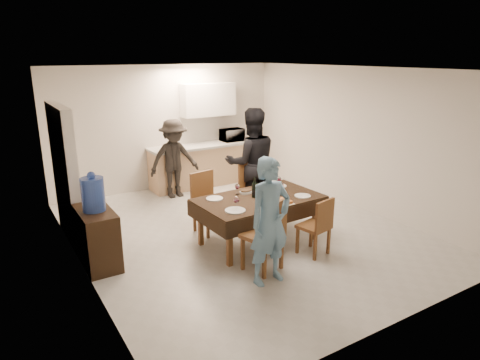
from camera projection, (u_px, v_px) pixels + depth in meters
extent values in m
cube|color=#B3B3AE|center=(241.00, 231.00, 7.04)|extent=(5.00, 6.00, 0.02)
cube|color=white|center=(242.00, 69.00, 6.30)|extent=(5.00, 6.00, 0.02)
cube|color=silver|center=(167.00, 127.00, 9.12)|extent=(5.00, 0.02, 2.60)
cube|color=silver|center=(402.00, 213.00, 4.23)|extent=(5.00, 0.02, 2.60)
cube|color=silver|center=(74.00, 178.00, 5.41)|extent=(0.02, 6.00, 2.60)
cube|color=silver|center=(356.00, 138.00, 7.93)|extent=(0.02, 6.00, 2.60)
cube|color=silver|center=(65.00, 174.00, 6.50)|extent=(0.15, 1.40, 2.10)
cube|color=tan|center=(200.00, 166.00, 9.41)|extent=(2.20, 0.60, 0.86)
cube|color=#ADAEA8|center=(200.00, 146.00, 9.28)|extent=(2.24, 0.64, 0.05)
cube|color=white|center=(208.00, 100.00, 9.27)|extent=(1.20, 0.34, 0.70)
cube|color=black|center=(259.00, 199.00, 6.46)|extent=(1.90, 1.16, 0.04)
cube|color=brown|center=(259.00, 221.00, 6.56)|extent=(0.07, 0.07, 0.69)
cube|color=brown|center=(262.00, 236.00, 5.68)|extent=(0.57, 0.57, 0.05)
cube|color=brown|center=(272.00, 222.00, 5.44)|extent=(0.45, 0.17, 0.49)
cube|color=brown|center=(314.00, 227.00, 6.16)|extent=(0.46, 0.46, 0.05)
cube|color=brown|center=(323.00, 215.00, 5.94)|extent=(0.39, 0.11, 0.42)
cube|color=brown|center=(210.00, 204.00, 6.91)|extent=(0.51, 0.51, 0.05)
cube|color=brown|center=(215.00, 192.00, 6.67)|extent=(0.45, 0.11, 0.48)
cube|color=brown|center=(256.00, 193.00, 7.36)|extent=(0.52, 0.52, 0.06)
cube|color=brown|center=(263.00, 181.00, 7.10)|extent=(0.47, 0.10, 0.50)
cube|color=black|center=(97.00, 238.00, 5.83)|extent=(0.43, 0.86, 0.80)
cylinder|color=#304FAB|center=(93.00, 194.00, 5.66)|extent=(0.30, 0.30, 0.45)
cylinder|color=white|center=(280.00, 189.00, 6.56)|extent=(0.12, 0.12, 0.18)
cube|color=#C17C38|center=(279.00, 202.00, 6.19)|extent=(0.38, 0.29, 0.05)
cylinder|color=silver|center=(268.00, 189.00, 6.74)|extent=(0.17, 0.17, 0.07)
cylinder|color=silver|center=(246.00, 192.00, 6.65)|extent=(0.20, 0.20, 0.04)
cylinder|color=silver|center=(235.00, 210.00, 5.90)|extent=(0.29, 0.29, 0.02)
cylinder|color=silver|center=(303.00, 196.00, 6.51)|extent=(0.25, 0.25, 0.01)
cylinder|color=silver|center=(215.00, 198.00, 6.39)|extent=(0.25, 0.25, 0.01)
cylinder|color=silver|center=(279.00, 186.00, 7.00)|extent=(0.25, 0.25, 0.01)
imported|color=white|center=(232.00, 135.00, 9.65)|extent=(0.50, 0.34, 0.27)
imported|color=#6490B0|center=(270.00, 221.00, 5.29)|extent=(0.61, 0.42, 1.64)
imported|color=black|center=(251.00, 163.00, 7.52)|extent=(1.13, 1.00, 1.93)
imported|color=black|center=(174.00, 159.00, 8.54)|extent=(1.02, 0.59, 1.58)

